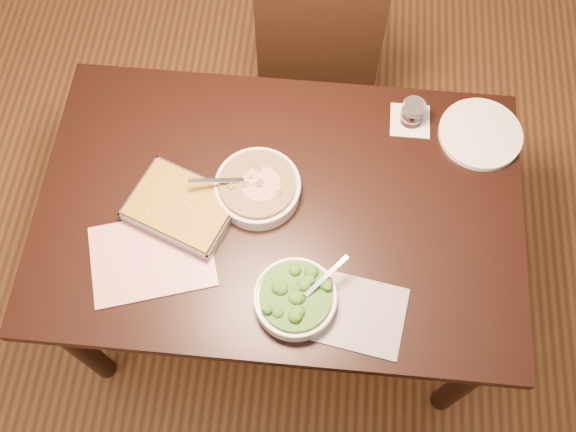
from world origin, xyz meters
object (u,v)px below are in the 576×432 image
object	(u,v)px
baking_dish	(182,208)
dinner_plate	(480,134)
table	(280,220)
chair_far	(318,47)
broccoli_bowl	(295,298)
wine_tumbler	(412,113)
stew_bowl	(258,188)

from	to	relation	value
baking_dish	dinner_plate	xyz separation A→B (m)	(0.86, 0.34, -0.02)
baking_dish	table	bearing A→B (deg)	30.02
chair_far	broccoli_bowl	bearing A→B (deg)	88.49
wine_tumbler	dinner_plate	world-z (taller)	wine_tumbler
wine_tumbler	chair_far	world-z (taller)	chair_far
baking_dish	wine_tumbler	distance (m)	0.74
table	broccoli_bowl	xyz separation A→B (m)	(0.07, -0.28, 0.13)
stew_bowl	baking_dish	xyz separation A→B (m)	(-0.21, -0.08, -0.01)
broccoli_bowl	wine_tumbler	distance (m)	0.68
wine_tumbler	dinner_plate	xyz separation A→B (m)	(0.21, -0.03, -0.04)
stew_bowl	broccoli_bowl	distance (m)	0.35
stew_bowl	dinner_plate	world-z (taller)	stew_bowl
table	stew_bowl	size ratio (longest dim) A/B	5.15
baking_dish	dinner_plate	world-z (taller)	baking_dish
table	baking_dish	bearing A→B (deg)	-171.12
broccoli_bowl	baking_dish	world-z (taller)	broccoli_bowl
wine_tumbler	table	bearing A→B (deg)	-138.58
broccoli_bowl	dinner_plate	world-z (taller)	broccoli_bowl
table	chair_far	size ratio (longest dim) A/B	1.53
table	dinner_plate	xyz separation A→B (m)	(0.58, 0.29, 0.10)
baking_dish	wine_tumbler	size ratio (longest dim) A/B	4.30
baking_dish	dinner_plate	size ratio (longest dim) A/B	1.37
baking_dish	chair_far	size ratio (longest dim) A/B	0.38
stew_bowl	wine_tumbler	xyz separation A→B (m)	(0.44, 0.29, 0.01)
stew_bowl	table	bearing A→B (deg)	-29.48
broccoli_bowl	chair_far	xyz separation A→B (m)	(-0.01, 1.07, -0.27)
baking_dish	stew_bowl	bearing A→B (deg)	42.10
dinner_plate	chair_far	bearing A→B (deg)	136.37
broccoli_bowl	baking_dish	size ratio (longest dim) A/B	0.65
table	dinner_plate	size ratio (longest dim) A/B	5.56
broccoli_bowl	chair_far	size ratio (longest dim) A/B	0.24
broccoli_bowl	chair_far	distance (m)	1.10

